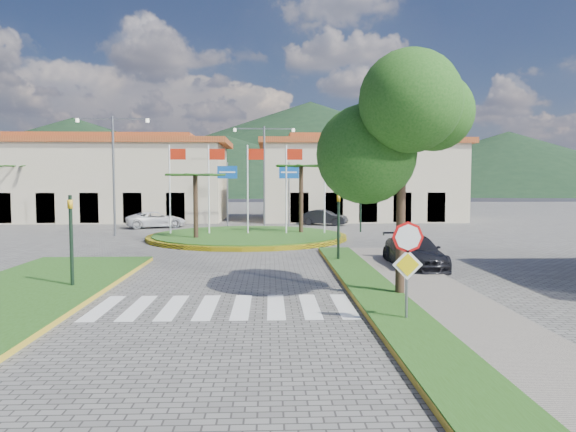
{
  "coord_description": "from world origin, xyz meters",
  "views": [
    {
      "loc": [
        1.43,
        -10.76,
        3.65
      ],
      "look_at": [
        2.1,
        8.0,
        2.38
      ],
      "focal_mm": 32.0,
      "sensor_mm": 36.0,
      "label": 1
    }
  ],
  "objects_px": {
    "stop_sign": "(407,255)",
    "car_dark_a": "(179,215)",
    "roundabout_island": "(248,236)",
    "deciduous_tree": "(402,132)",
    "white_van": "(156,220)",
    "car_dark_b": "(324,217)",
    "car_side_right": "(414,252)"
  },
  "relations": [
    {
      "from": "stop_sign",
      "to": "car_dark_a",
      "type": "bearing_deg",
      "value": 108.76
    },
    {
      "from": "car_side_right",
      "to": "roundabout_island",
      "type": "bearing_deg",
      "value": 122.61
    },
    {
      "from": "car_dark_a",
      "to": "roundabout_island",
      "type": "bearing_deg",
      "value": -132.53
    },
    {
      "from": "car_dark_b",
      "to": "car_side_right",
      "type": "distance_m",
      "value": 21.55
    },
    {
      "from": "white_van",
      "to": "car_dark_a",
      "type": "distance_m",
      "value": 6.78
    },
    {
      "from": "white_van",
      "to": "deciduous_tree",
      "type": "bearing_deg",
      "value": -173.83
    },
    {
      "from": "roundabout_island",
      "to": "car_side_right",
      "type": "xyz_separation_m",
      "value": [
        7.5,
        -11.54,
        0.51
      ]
    },
    {
      "from": "stop_sign",
      "to": "car_dark_a",
      "type": "height_order",
      "value": "stop_sign"
    },
    {
      "from": "car_dark_a",
      "to": "car_dark_b",
      "type": "xyz_separation_m",
      "value": [
        12.89,
        -4.82,
        0.04
      ]
    },
    {
      "from": "stop_sign",
      "to": "car_side_right",
      "type": "bearing_deg",
      "value": 72.99
    },
    {
      "from": "deciduous_tree",
      "to": "car_dark_b",
      "type": "height_order",
      "value": "deciduous_tree"
    },
    {
      "from": "deciduous_tree",
      "to": "car_dark_b",
      "type": "distance_m",
      "value": 27.34
    },
    {
      "from": "roundabout_island",
      "to": "car_dark_b",
      "type": "distance_m",
      "value": 11.62
    },
    {
      "from": "white_van",
      "to": "car_side_right",
      "type": "bearing_deg",
      "value": -163.79
    },
    {
      "from": "deciduous_tree",
      "to": "white_van",
      "type": "bearing_deg",
      "value": 117.57
    },
    {
      "from": "deciduous_tree",
      "to": "white_van",
      "type": "height_order",
      "value": "deciduous_tree"
    },
    {
      "from": "roundabout_island",
      "to": "deciduous_tree",
      "type": "relative_size",
      "value": 1.87
    },
    {
      "from": "roundabout_island",
      "to": "car_side_right",
      "type": "distance_m",
      "value": 13.77
    },
    {
      "from": "deciduous_tree",
      "to": "car_dark_a",
      "type": "height_order",
      "value": "deciduous_tree"
    },
    {
      "from": "deciduous_tree",
      "to": "stop_sign",
      "type": "bearing_deg",
      "value": -101.18
    },
    {
      "from": "stop_sign",
      "to": "car_dark_b",
      "type": "distance_m",
      "value": 30.04
    },
    {
      "from": "car_dark_a",
      "to": "car_dark_b",
      "type": "distance_m",
      "value": 13.76
    },
    {
      "from": "roundabout_island",
      "to": "stop_sign",
      "type": "distance_m",
      "value": 20.69
    },
    {
      "from": "white_van",
      "to": "car_dark_a",
      "type": "bearing_deg",
      "value": -26.82
    },
    {
      "from": "white_van",
      "to": "car_dark_b",
      "type": "distance_m",
      "value": 13.67
    },
    {
      "from": "car_side_right",
      "to": "stop_sign",
      "type": "bearing_deg",
      "value": -107.41
    },
    {
      "from": "white_van",
      "to": "stop_sign",
      "type": "bearing_deg",
      "value": -177.44
    },
    {
      "from": "stop_sign",
      "to": "white_van",
      "type": "height_order",
      "value": "stop_sign"
    },
    {
      "from": "stop_sign",
      "to": "car_dark_a",
      "type": "distance_m",
      "value": 36.78
    },
    {
      "from": "stop_sign",
      "to": "car_dark_b",
      "type": "height_order",
      "value": "stop_sign"
    },
    {
      "from": "roundabout_island",
      "to": "white_van",
      "type": "xyz_separation_m",
      "value": [
        -7.57,
        8.02,
        0.47
      ]
    },
    {
      "from": "car_dark_a",
      "to": "car_side_right",
      "type": "distance_m",
      "value": 30.0
    }
  ]
}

